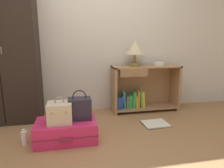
{
  "coord_description": "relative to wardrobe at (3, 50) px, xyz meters",
  "views": [
    {
      "loc": [
        -0.29,
        -1.8,
        1.13
      ],
      "look_at": [
        0.25,
        0.88,
        0.55
      ],
      "focal_mm": 32.07,
      "sensor_mm": 36.0,
      "label": 1
    }
  ],
  "objects": [
    {
      "name": "ground_plane",
      "position": [
        1.21,
        -1.2,
        -1.02
      ],
      "size": [
        9.0,
        9.0,
        0.0
      ],
      "primitive_type": "plane",
      "color": "#9E7047"
    },
    {
      "name": "bowl",
      "position": [
        2.32,
        0.05,
        -0.25
      ],
      "size": [
        0.18,
        0.18,
        0.06
      ],
      "primitive_type": "cylinder",
      "color": "silver",
      "rests_on": "bookshelf"
    },
    {
      "name": "table_lamp",
      "position": [
        1.9,
        0.06,
        0.0
      ],
      "size": [
        0.3,
        0.3,
        0.41
      ],
      "color": "olive",
      "rests_on": "bookshelf"
    },
    {
      "name": "back_wall",
      "position": [
        1.21,
        0.3,
        0.28
      ],
      "size": [
        6.4,
        0.1,
        2.6
      ],
      "primitive_type": "cube",
      "color": "beige",
      "rests_on": "ground_plane"
    },
    {
      "name": "train_case",
      "position": [
        0.76,
        -0.82,
        -0.67
      ],
      "size": [
        0.27,
        0.25,
        0.3
      ],
      "color": "beige",
      "rests_on": "suitcase_large"
    },
    {
      "name": "bookshelf",
      "position": [
        2.04,
        0.06,
        -0.66
      ],
      "size": [
        1.1,
        0.36,
        0.75
      ],
      "color": "#A37A51",
      "rests_on": "ground_plane"
    },
    {
      "name": "wardrobe",
      "position": [
        0.0,
        0.0,
        0.0
      ],
      "size": [
        0.9,
        0.47,
        2.04
      ],
      "color": "black",
      "rests_on": "ground_plane"
    },
    {
      "name": "suitcase_large",
      "position": [
        0.82,
        -0.78,
        -0.9
      ],
      "size": [
        0.7,
        0.44,
        0.24
      ],
      "color": "#DB2860",
      "rests_on": "ground_plane"
    },
    {
      "name": "open_book_on_floor",
      "position": [
        2.02,
        -0.56,
        -1.01
      ],
      "size": [
        0.38,
        0.32,
        0.02
      ],
      "color": "white",
      "rests_on": "ground_plane"
    },
    {
      "name": "bottle",
      "position": [
        0.36,
        -0.8,
        -0.94
      ],
      "size": [
        0.06,
        0.06,
        0.18
      ],
      "color": "white",
      "rests_on": "ground_plane"
    },
    {
      "name": "handbag",
      "position": [
        0.99,
        -0.74,
        -0.66
      ],
      "size": [
        0.26,
        0.18,
        0.35
      ],
      "color": "#231E2D",
      "rests_on": "suitcase_large"
    }
  ]
}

